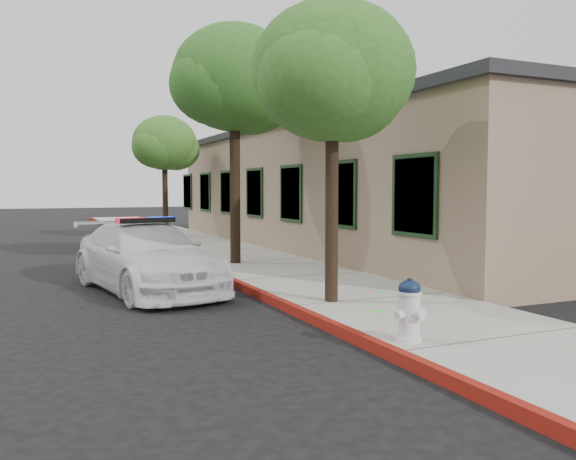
# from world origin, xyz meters

# --- Properties ---
(ground) EXTENTS (120.00, 120.00, 0.00)m
(ground) POSITION_xyz_m (0.00, 0.00, 0.00)
(ground) COLOR black
(ground) RESTS_ON ground
(sidewalk) EXTENTS (3.20, 60.00, 0.15)m
(sidewalk) POSITION_xyz_m (1.60, 3.00, 0.07)
(sidewalk) COLOR gray
(sidewalk) RESTS_ON ground
(red_curb) EXTENTS (0.14, 60.00, 0.16)m
(red_curb) POSITION_xyz_m (0.06, 3.00, 0.08)
(red_curb) COLOR maroon
(red_curb) RESTS_ON ground
(clapboard_building) EXTENTS (7.30, 20.89, 4.24)m
(clapboard_building) POSITION_xyz_m (6.69, 9.00, 2.13)
(clapboard_building) COLOR #897059
(clapboard_building) RESTS_ON ground
(police_car) EXTENTS (2.76, 5.06, 1.51)m
(police_car) POSITION_xyz_m (-1.74, 3.27, 0.70)
(police_car) COLOR silver
(police_car) RESTS_ON ground
(fire_hydrant) EXTENTS (0.46, 0.40, 0.80)m
(fire_hydrant) POSITION_xyz_m (0.45, -2.65, 0.55)
(fire_hydrant) COLOR silver
(fire_hydrant) RESTS_ON sidewalk
(street_tree_near) EXTENTS (2.85, 2.77, 5.08)m
(street_tree_near) POSITION_xyz_m (0.82, 0.10, 3.94)
(street_tree_near) COLOR black
(street_tree_near) RESTS_ON sidewalk
(street_tree_mid) EXTENTS (3.47, 3.22, 6.14)m
(street_tree_mid) POSITION_xyz_m (1.04, 5.81, 4.78)
(street_tree_mid) COLOR black
(street_tree_mid) RESTS_ON sidewalk
(street_tree_far) EXTENTS (2.78, 2.58, 4.88)m
(street_tree_far) POSITION_xyz_m (1.24, 14.98, 3.82)
(street_tree_far) COLOR black
(street_tree_far) RESTS_ON sidewalk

